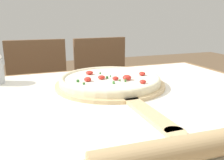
# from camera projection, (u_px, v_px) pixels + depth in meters

# --- Properties ---
(dining_table) EXTENTS (1.20, 0.93, 0.76)m
(dining_table) POSITION_uv_depth(u_px,v_px,m) (123.00, 129.00, 0.81)
(dining_table) COLOR olive
(dining_table) RESTS_ON ground_plane
(towel_cloth) EXTENTS (1.12, 0.85, 0.00)m
(towel_cloth) POSITION_uv_depth(u_px,v_px,m) (123.00, 97.00, 0.78)
(towel_cloth) COLOR white
(towel_cloth) RESTS_ON dining_table
(pizza_peel) EXTENTS (0.41, 0.65, 0.01)m
(pizza_peel) POSITION_uv_depth(u_px,v_px,m) (111.00, 86.00, 0.87)
(pizza_peel) COLOR #D6B784
(pizza_peel) RESTS_ON towel_cloth
(pizza) EXTENTS (0.38, 0.38, 0.04)m
(pizza) POSITION_uv_depth(u_px,v_px,m) (109.00, 79.00, 0.89)
(pizza) COLOR beige
(pizza) RESTS_ON pizza_peel
(rolling_pin) EXTENTS (0.45, 0.06, 0.05)m
(rolling_pin) POSITION_uv_depth(u_px,v_px,m) (186.00, 149.00, 0.42)
(rolling_pin) COLOR tan
(rolling_pin) RESTS_ON towel_cloth
(chair_left) EXTENTS (0.41, 0.41, 0.88)m
(chair_left) POSITION_uv_depth(u_px,v_px,m) (40.00, 99.00, 1.53)
(chair_left) COLOR brown
(chair_left) RESTS_ON ground_plane
(chair_right) EXTENTS (0.42, 0.42, 0.88)m
(chair_right) POSITION_uv_depth(u_px,v_px,m) (105.00, 92.00, 1.68)
(chair_right) COLOR brown
(chair_right) RESTS_ON ground_plane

